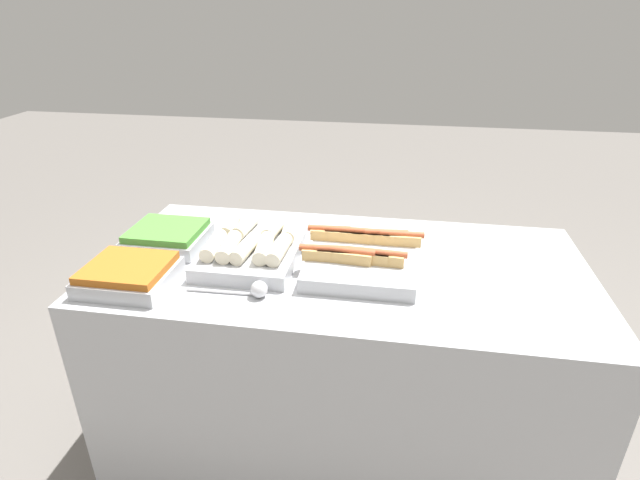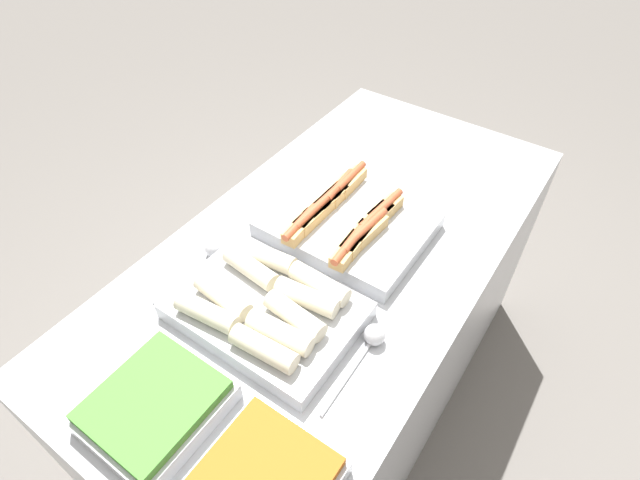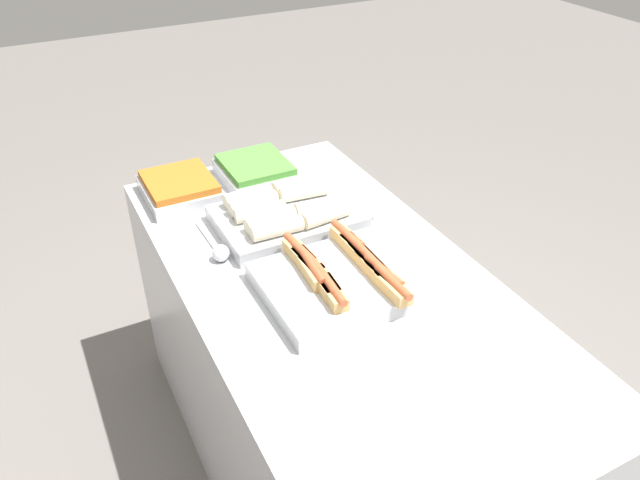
# 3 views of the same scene
# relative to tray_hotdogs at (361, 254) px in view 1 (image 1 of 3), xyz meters

# --- Properties ---
(ground_plane) EXTENTS (12.00, 12.00, 0.00)m
(ground_plane) POSITION_rel_tray_hotdogs_xyz_m (-0.06, -0.00, -0.89)
(ground_plane) COLOR slate
(counter) EXTENTS (1.64, 0.83, 0.85)m
(counter) POSITION_rel_tray_hotdogs_xyz_m (-0.06, -0.00, -0.46)
(counter) COLOR #B7BABF
(counter) RESTS_ON ground_plane
(tray_hotdogs) EXTENTS (0.40, 0.45, 0.10)m
(tray_hotdogs) POSITION_rel_tray_hotdogs_xyz_m (0.00, 0.00, 0.00)
(tray_hotdogs) COLOR #B7BABF
(tray_hotdogs) RESTS_ON counter
(tray_wraps) EXTENTS (0.32, 0.44, 0.10)m
(tray_wraps) POSITION_rel_tray_hotdogs_xyz_m (-0.37, -0.01, 0.00)
(tray_wraps) COLOR #B7BABF
(tray_wraps) RESTS_ON counter
(tray_side_front) EXTENTS (0.27, 0.24, 0.07)m
(tray_side_front) POSITION_rel_tray_hotdogs_xyz_m (-0.71, -0.26, -0.00)
(tray_side_front) COLOR #B7BABF
(tray_side_front) RESTS_ON counter
(tray_side_back) EXTENTS (0.27, 0.24, 0.07)m
(tray_side_back) POSITION_rel_tray_hotdogs_xyz_m (-0.71, 0.03, -0.00)
(tray_side_back) COLOR #B7BABF
(tray_side_back) RESTS_ON counter
(serving_spoon_near) EXTENTS (0.26, 0.05, 0.05)m
(serving_spoon_near) POSITION_rel_tray_hotdogs_xyz_m (-0.30, -0.26, -0.02)
(serving_spoon_near) COLOR silver
(serving_spoon_near) RESTS_ON counter
(serving_spoon_far) EXTENTS (0.25, 0.05, 0.05)m
(serving_spoon_far) POSITION_rel_tray_hotdogs_xyz_m (-0.30, 0.25, -0.02)
(serving_spoon_far) COLOR silver
(serving_spoon_far) RESTS_ON counter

